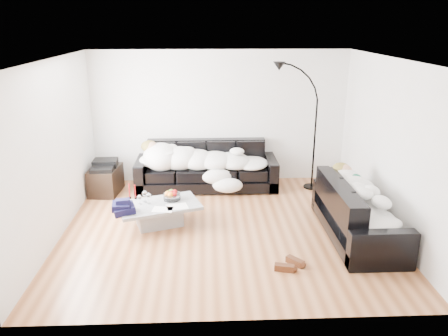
{
  "coord_description": "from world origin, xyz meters",
  "views": [
    {
      "loc": [
        -0.28,
        -6.22,
        3.11
      ],
      "look_at": [
        0.0,
        0.3,
        0.9
      ],
      "focal_mm": 35.0,
      "sensor_mm": 36.0,
      "label": 1
    }
  ],
  "objects_px": {
    "sofa_back": "(207,166)",
    "wine_glass_b": "(140,200)",
    "sleeper_back": "(206,156)",
    "fruit_bowl": "(172,195)",
    "stereo": "(104,164)",
    "wine_glass_c": "(149,198)",
    "floor_lamp": "(315,135)",
    "candle_left": "(129,191)",
    "sofa_right": "(359,210)",
    "av_cabinet": "(106,180)",
    "coffee_table": "(160,215)",
    "shoes": "(289,264)",
    "sleeper_right": "(360,197)",
    "wine_glass_a": "(145,196)",
    "candle_right": "(135,192)"
  },
  "relations": [
    {
      "from": "fruit_bowl",
      "to": "floor_lamp",
      "type": "relative_size",
      "value": 0.13
    },
    {
      "from": "sofa_back",
      "to": "wine_glass_c",
      "type": "distance_m",
      "value": 1.87
    },
    {
      "from": "wine_glass_b",
      "to": "shoes",
      "type": "height_order",
      "value": "wine_glass_b"
    },
    {
      "from": "sleeper_right",
      "to": "wine_glass_c",
      "type": "xyz_separation_m",
      "value": [
        -3.18,
        0.52,
        -0.18
      ]
    },
    {
      "from": "sofa_back",
      "to": "fruit_bowl",
      "type": "height_order",
      "value": "sofa_back"
    },
    {
      "from": "av_cabinet",
      "to": "stereo",
      "type": "distance_m",
      "value": 0.32
    },
    {
      "from": "sofa_right",
      "to": "sleeper_back",
      "type": "bearing_deg",
      "value": 47.22
    },
    {
      "from": "wine_glass_c",
      "to": "av_cabinet",
      "type": "bearing_deg",
      "value": 124.91
    },
    {
      "from": "sleeper_right",
      "to": "wine_glass_b",
      "type": "bearing_deg",
      "value": 81.38
    },
    {
      "from": "candle_left",
      "to": "candle_right",
      "type": "relative_size",
      "value": 1.08
    },
    {
      "from": "sofa_back",
      "to": "sleeper_right",
      "type": "bearing_deg",
      "value": -43.45
    },
    {
      "from": "stereo",
      "to": "floor_lamp",
      "type": "xyz_separation_m",
      "value": [
        3.96,
        0.11,
        0.5
      ]
    },
    {
      "from": "sleeper_right",
      "to": "wine_glass_a",
      "type": "bearing_deg",
      "value": 79.63
    },
    {
      "from": "wine_glass_c",
      "to": "av_cabinet",
      "type": "height_order",
      "value": "wine_glass_c"
    },
    {
      "from": "sofa_back",
      "to": "stereo",
      "type": "height_order",
      "value": "sofa_back"
    },
    {
      "from": "sleeper_back",
      "to": "av_cabinet",
      "type": "height_order",
      "value": "sleeper_back"
    },
    {
      "from": "wine_glass_a",
      "to": "candle_left",
      "type": "distance_m",
      "value": 0.31
    },
    {
      "from": "coffee_table",
      "to": "fruit_bowl",
      "type": "distance_m",
      "value": 0.37
    },
    {
      "from": "sleeper_back",
      "to": "wine_glass_c",
      "type": "height_order",
      "value": "sleeper_back"
    },
    {
      "from": "sofa_back",
      "to": "candle_left",
      "type": "relative_size",
      "value": 10.49
    },
    {
      "from": "candle_right",
      "to": "stereo",
      "type": "distance_m",
      "value": 1.42
    },
    {
      "from": "wine_glass_c",
      "to": "wine_glass_a",
      "type": "bearing_deg",
      "value": 131.96
    },
    {
      "from": "sofa_right",
      "to": "wine_glass_a",
      "type": "xyz_separation_m",
      "value": [
        -3.25,
        0.59,
        0.04
      ]
    },
    {
      "from": "sleeper_right",
      "to": "wine_glass_c",
      "type": "relative_size",
      "value": 9.76
    },
    {
      "from": "sofa_right",
      "to": "wine_glass_c",
      "type": "bearing_deg",
      "value": 80.77
    },
    {
      "from": "sleeper_right",
      "to": "wine_glass_c",
      "type": "distance_m",
      "value": 3.23
    },
    {
      "from": "wine_glass_c",
      "to": "floor_lamp",
      "type": "distance_m",
      "value": 3.4
    },
    {
      "from": "sofa_right",
      "to": "av_cabinet",
      "type": "xyz_separation_m",
      "value": [
        -4.17,
        1.94,
        -0.17
      ]
    },
    {
      "from": "wine_glass_b",
      "to": "stereo",
      "type": "distance_m",
      "value": 1.67
    },
    {
      "from": "wine_glass_c",
      "to": "stereo",
      "type": "xyz_separation_m",
      "value": [
        -0.99,
        1.42,
        0.11
      ]
    },
    {
      "from": "stereo",
      "to": "shoes",
      "type": "bearing_deg",
      "value": -45.12
    },
    {
      "from": "wine_glass_a",
      "to": "wine_glass_c",
      "type": "relative_size",
      "value": 1.03
    },
    {
      "from": "sleeper_right",
      "to": "coffee_table",
      "type": "bearing_deg",
      "value": 80.67
    },
    {
      "from": "coffee_table",
      "to": "wine_glass_a",
      "type": "distance_m",
      "value": 0.37
    },
    {
      "from": "wine_glass_b",
      "to": "wine_glass_c",
      "type": "height_order",
      "value": "wine_glass_c"
    },
    {
      "from": "candle_right",
      "to": "stereo",
      "type": "bearing_deg",
      "value": 121.83
    },
    {
      "from": "av_cabinet",
      "to": "stereo",
      "type": "bearing_deg",
      "value": 0.0
    },
    {
      "from": "sofa_right",
      "to": "floor_lamp",
      "type": "height_order",
      "value": "floor_lamp"
    },
    {
      "from": "coffee_table",
      "to": "stereo",
      "type": "height_order",
      "value": "stereo"
    },
    {
      "from": "wine_glass_b",
      "to": "candle_right",
      "type": "bearing_deg",
      "value": 113.57
    },
    {
      "from": "sleeper_back",
      "to": "wine_glass_b",
      "type": "xyz_separation_m",
      "value": [
        -1.06,
        -1.59,
        -0.21
      ]
    },
    {
      "from": "sleeper_back",
      "to": "wine_glass_b",
      "type": "height_order",
      "value": "sleeper_back"
    },
    {
      "from": "sleeper_right",
      "to": "fruit_bowl",
      "type": "height_order",
      "value": "sleeper_right"
    },
    {
      "from": "av_cabinet",
      "to": "wine_glass_b",
      "type": "bearing_deg",
      "value": -53.43
    },
    {
      "from": "candle_left",
      "to": "sleeper_back",
      "type": "bearing_deg",
      "value": 46.86
    },
    {
      "from": "candle_right",
      "to": "sofa_back",
      "type": "bearing_deg",
      "value": 50.6
    },
    {
      "from": "wine_glass_a",
      "to": "floor_lamp",
      "type": "distance_m",
      "value": 3.42
    },
    {
      "from": "sleeper_back",
      "to": "fruit_bowl",
      "type": "bearing_deg",
      "value": -111.63
    },
    {
      "from": "sofa_back",
      "to": "wine_glass_b",
      "type": "height_order",
      "value": "sofa_back"
    },
    {
      "from": "wine_glass_c",
      "to": "av_cabinet",
      "type": "xyz_separation_m",
      "value": [
        -0.99,
        1.42,
        -0.21
      ]
    }
  ]
}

